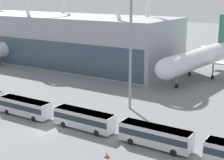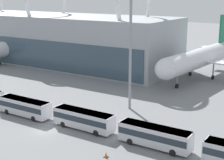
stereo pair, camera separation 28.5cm
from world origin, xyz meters
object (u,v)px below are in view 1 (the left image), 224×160
Objects in this scene: airliner_at_gate_far at (201,58)px; traffic_cone_0 at (107,155)px; shuttle_bus_3 at (84,118)px; floodlight_mast at (131,11)px; airliner_at_gate_near at (26,46)px; shuttle_bus_2 at (25,106)px; shuttle_bus_4 at (155,135)px.

traffic_cone_0 is (4.08, -51.59, -5.19)m from airliner_at_gate_far.
traffic_cone_0 is at bearing -36.09° from shuttle_bus_3.
floodlight_mast is 28.15m from traffic_cone_0.
shuttle_bus_3 is at bearing 63.02° from airliner_at_gate_near.
traffic_cone_0 is at bearing 10.75° from airliner_at_gate_far.
traffic_cone_0 is at bearing 62.95° from airliner_at_gate_near.
traffic_cone_0 is (21.87, -5.70, -1.48)m from shuttle_bus_2.
shuttle_bus_2 is at bearing -135.45° from floodlight_mast.
shuttle_bus_2 is 1.00× the size of shuttle_bus_4.
traffic_cone_0 is (61.37, -44.44, -4.40)m from airliner_at_gate_near.
shuttle_bus_3 is at bearing -179.32° from shuttle_bus_4.
shuttle_bus_2 is at bearing -177.84° from shuttle_bus_4.
floodlight_mast is at bearing 74.24° from airliner_at_gate_near.
shuttle_bus_3 is 21.66m from floodlight_mast.
airliner_at_gate_near is 45.51× the size of traffic_cone_0.
floodlight_mast is (-11.78, 13.17, 17.05)m from shuttle_bus_4.
floodlight_mast is at bearing -0.02° from airliner_at_gate_far.
airliner_at_gate_far is 52.01m from traffic_cone_0.
airliner_at_gate_near reaches higher than shuttle_bus_4.
shuttle_bus_4 is at bearing 57.50° from traffic_cone_0.
floodlight_mast is (14.31, 14.09, 17.05)m from shuttle_bus_2.
airliner_at_gate_far is 45.88m from shuttle_bus_4.
shuttle_bus_3 is (52.54, -37.94, -2.92)m from airliner_at_gate_near.
airliner_at_gate_far is 1.37× the size of floodlight_mast.
floodlight_mast is (-3.48, -31.80, 13.35)m from airliner_at_gate_far.
shuttle_bus_2 is 0.38× the size of floodlight_mast.
floodlight_mast is at bearing 110.91° from traffic_cone_0.
shuttle_bus_2 is 13.07m from shuttle_bus_3.
airliner_at_gate_far reaches higher than shuttle_bus_2.
shuttle_bus_2 is (-17.79, -45.89, -3.71)m from airliner_at_gate_far.
floodlight_mast reaches higher than airliner_at_gate_near.
shuttle_bus_3 is at bearing 3.17° from shuttle_bus_2.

